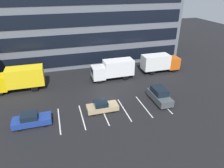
{
  "coord_description": "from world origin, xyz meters",
  "views": [
    {
      "loc": [
        -6.55,
        -25.16,
        15.1
      ],
      "look_at": [
        1.19,
        1.12,
        1.4
      ],
      "focal_mm": 32.79,
      "sensor_mm": 36.0,
      "label": 1
    }
  ],
  "objects_px": {
    "box_truck_yellow_all": "(19,78)",
    "sedan_navy": "(31,120)",
    "box_truck_orange": "(160,62)",
    "suv_charcoal": "(160,95)",
    "sedan_tan": "(102,107)",
    "box_truck_white": "(113,69)"
  },
  "relations": [
    {
      "from": "box_truck_yellow_all",
      "to": "sedan_navy",
      "type": "bearing_deg",
      "value": -77.65
    },
    {
      "from": "box_truck_yellow_all",
      "to": "box_truck_white",
      "type": "bearing_deg",
      "value": -0.58
    },
    {
      "from": "suv_charcoal",
      "to": "sedan_navy",
      "type": "bearing_deg",
      "value": -178.23
    },
    {
      "from": "box_truck_yellow_all",
      "to": "sedan_navy",
      "type": "relative_size",
      "value": 1.78
    },
    {
      "from": "sedan_tan",
      "to": "sedan_navy",
      "type": "bearing_deg",
      "value": -176.9
    },
    {
      "from": "box_truck_orange",
      "to": "suv_charcoal",
      "type": "xyz_separation_m",
      "value": [
        -5.14,
        -9.65,
        -0.91
      ]
    },
    {
      "from": "box_truck_white",
      "to": "sedan_tan",
      "type": "distance_m",
      "value": 10.07
    },
    {
      "from": "sedan_navy",
      "to": "suv_charcoal",
      "type": "distance_m",
      "value": 16.86
    },
    {
      "from": "box_truck_white",
      "to": "box_truck_yellow_all",
      "type": "bearing_deg",
      "value": 179.42
    },
    {
      "from": "box_truck_yellow_all",
      "to": "suv_charcoal",
      "type": "relative_size",
      "value": 1.75
    },
    {
      "from": "box_truck_yellow_all",
      "to": "sedan_navy",
      "type": "xyz_separation_m",
      "value": [
        2.12,
        -9.67,
        -1.29
      ]
    },
    {
      "from": "box_truck_orange",
      "to": "box_truck_yellow_all",
      "type": "bearing_deg",
      "value": -178.81
    },
    {
      "from": "sedan_navy",
      "to": "suv_charcoal",
      "type": "bearing_deg",
      "value": 1.77
    },
    {
      "from": "suv_charcoal",
      "to": "box_truck_white",
      "type": "bearing_deg",
      "value": 114.09
    },
    {
      "from": "sedan_tan",
      "to": "suv_charcoal",
      "type": "height_order",
      "value": "suv_charcoal"
    },
    {
      "from": "box_truck_orange",
      "to": "sedan_tan",
      "type": "height_order",
      "value": "box_truck_orange"
    },
    {
      "from": "box_truck_yellow_all",
      "to": "box_truck_white",
      "type": "xyz_separation_m",
      "value": [
        14.95,
        -0.15,
        -0.14
      ]
    },
    {
      "from": "box_truck_orange",
      "to": "box_truck_white",
      "type": "bearing_deg",
      "value": -175.93
    },
    {
      "from": "box_truck_orange",
      "to": "sedan_navy",
      "type": "height_order",
      "value": "box_truck_orange"
    },
    {
      "from": "box_truck_orange",
      "to": "sedan_navy",
      "type": "relative_size",
      "value": 1.64
    },
    {
      "from": "box_truck_white",
      "to": "suv_charcoal",
      "type": "distance_m",
      "value": 9.9
    },
    {
      "from": "box_truck_orange",
      "to": "sedan_tan",
      "type": "relative_size",
      "value": 1.78
    }
  ]
}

